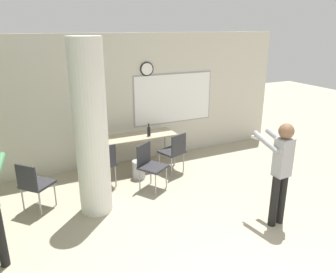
{
  "coord_description": "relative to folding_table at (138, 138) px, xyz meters",
  "views": [
    {
      "loc": [
        -1.98,
        -1.65,
        2.94
      ],
      "look_at": [
        0.19,
        2.93,
        1.21
      ],
      "focal_mm": 35.0,
      "sensor_mm": 36.0,
      "label": 1
    }
  ],
  "objects": [
    {
      "name": "waste_bin",
      "position": [
        -0.18,
        -0.5,
        -0.49
      ],
      "size": [
        0.26,
        0.26,
        0.37
      ],
      "color": "#B2B2B7",
      "rests_on": "ground_plane"
    },
    {
      "name": "chair_table_front",
      "position": [
        -0.15,
        -1.01,
        -0.17
      ],
      "size": [
        0.61,
        0.61,
        0.87
      ],
      "color": "#2D2D33",
      "rests_on": "ground_plane"
    },
    {
      "name": "wall_back",
      "position": [
        -0.22,
        0.5,
        0.72
      ],
      "size": [
        8.0,
        0.15,
        2.8
      ],
      "color": "beige",
      "rests_on": "ground_plane"
    },
    {
      "name": "bottle_on_table",
      "position": [
        0.2,
        -0.14,
        0.16
      ],
      "size": [
        0.07,
        0.07,
        0.27
      ],
      "color": "black",
      "rests_on": "folding_table"
    },
    {
      "name": "chair_table_right",
      "position": [
        0.57,
        -0.58,
        -0.17
      ],
      "size": [
        0.56,
        0.56,
        0.87
      ],
      "color": "#2D2D33",
      "rests_on": "ground_plane"
    },
    {
      "name": "person_playing_side",
      "position": [
        1.17,
        -2.91,
        0.28
      ],
      "size": [
        0.38,
        0.63,
        1.63
      ],
      "color": "black",
      "rests_on": "ground_plane"
    },
    {
      "name": "support_pillar",
      "position": [
        -1.25,
        -1.34,
        0.72
      ],
      "size": [
        0.52,
        0.52,
        2.8
      ],
      "color": "silver",
      "rests_on": "ground_plane"
    },
    {
      "name": "chair_near_pillar",
      "position": [
        -2.16,
        -0.93,
        -0.17
      ],
      "size": [
        0.62,
        0.62,
        0.87
      ],
      "color": "#2D2D33",
      "rests_on": "ground_plane"
    },
    {
      "name": "folding_table",
      "position": [
        0.0,
        0.0,
        0.0
      ],
      "size": [
        1.61,
        0.6,
        0.73
      ],
      "color": "tan",
      "rests_on": "ground_plane"
    },
    {
      "name": "chair_table_left",
      "position": [
        -0.9,
        -0.57,
        -0.17
      ],
      "size": [
        0.48,
        0.48,
        0.87
      ],
      "color": "#2D2D33",
      "rests_on": "ground_plane"
    }
  ]
}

